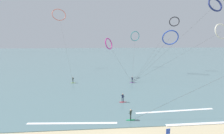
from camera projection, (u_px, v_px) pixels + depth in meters
name	position (u px, v px, depth m)	size (l,w,h in m)	color
sea_water	(103.00, 55.00, 120.57)	(400.00, 200.00, 0.08)	slate
surfer_crimson	(123.00, 98.00, 31.19)	(1.40, 0.72, 1.70)	red
surfer_emerald	(131.00, 115.00, 24.27)	(1.40, 0.67, 1.70)	#199351
surfer_violet	(132.00, 80.00, 45.15)	(1.40, 0.61, 1.70)	purple
surfer_lime	(73.00, 80.00, 44.80)	(1.40, 0.68, 1.70)	#8CC62D
kite_charcoal	(174.00, 22.00, 60.87)	(20.87, 18.78, 20.11)	black
kite_cobalt	(170.00, 38.00, 55.44)	(17.97, 13.12, 14.88)	#2647B7
kite_magenta	(109.00, 44.00, 49.77)	(7.55, 8.67, 12.27)	#CC288E
kite_coral	(59.00, 15.00, 66.29)	(11.72, 28.38, 24.03)	#EA7260
kite_ivory	(221.00, 31.00, 40.09)	(22.73, 5.64, 15.68)	silver
kite_teal	(135.00, 36.00, 69.74)	(8.51, 27.71, 15.16)	teal
kite_navy	(215.00, 5.00, 45.65)	(25.63, 3.61, 23.33)	navy
wave_crest_near	(205.00, 124.00, 23.41)	(11.55, 0.50, 0.12)	white
wave_crest_mid	(72.00, 124.00, 23.41)	(12.79, 0.50, 0.12)	white
wave_crest_far	(175.00, 111.00, 27.45)	(13.51, 0.50, 0.12)	white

